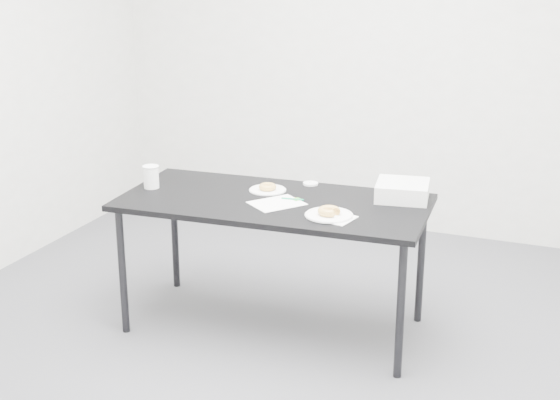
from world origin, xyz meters
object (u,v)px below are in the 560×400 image
at_px(plate_near, 329,215).
at_px(plate_far, 268,190).
at_px(scorecard, 277,203).
at_px(coffee_cup, 151,177).
at_px(donut_near, 329,211).
at_px(pen, 293,199).
at_px(donut_far, 268,187).
at_px(table, 274,210).
at_px(bakery_box, 402,191).

relative_size(plate_near, plate_far, 1.18).
bearing_deg(scorecard, plate_far, 161.58).
bearing_deg(coffee_cup, donut_near, -4.89).
relative_size(scorecard, pen, 2.15).
relative_size(plate_far, donut_far, 2.13).
bearing_deg(plate_near, plate_far, 147.72).
bearing_deg(pen, table, -166.55).
bearing_deg(donut_far, plate_far, 0.00).
distance_m(plate_near, coffee_cup, 1.06).
distance_m(pen, plate_far, 0.21).
bearing_deg(donut_far, pen, -29.54).
distance_m(donut_near, bakery_box, 0.49).
bearing_deg(scorecard, table, 163.62).
relative_size(scorecard, coffee_cup, 2.05).
distance_m(plate_near, donut_near, 0.02).
bearing_deg(bakery_box, table, -165.42).
xyz_separation_m(plate_near, bakery_box, (0.27, 0.41, 0.04)).
distance_m(scorecard, coffee_cup, 0.74).
xyz_separation_m(pen, plate_far, (-0.18, 0.10, -0.00)).
bearing_deg(pen, bakery_box, 18.20).
xyz_separation_m(donut_near, coffee_cup, (-1.05, 0.09, 0.03)).
distance_m(plate_far, donut_far, 0.02).
xyz_separation_m(table, pen, (0.09, 0.03, 0.06)).
bearing_deg(donut_far, plate_near, -32.28).
bearing_deg(pen, plate_far, 144.44).
relative_size(pen, plate_far, 0.59).
height_order(plate_far, coffee_cup, coffee_cup).
relative_size(plate_near, donut_near, 2.13).
height_order(table, pen, pen).
xyz_separation_m(scorecard, coffee_cup, (-0.74, -0.00, 0.06)).
xyz_separation_m(table, plate_near, (0.35, -0.14, 0.06)).
bearing_deg(table, donut_near, -25.56).
height_order(pen, plate_far, pen).
bearing_deg(plate_near, table, 157.91).
height_order(table, plate_near, plate_near).
bearing_deg(plate_near, scorecard, 163.68).
xyz_separation_m(scorecard, bakery_box, (0.58, 0.32, 0.04)).
xyz_separation_m(plate_near, donut_near, (0.00, 0.00, 0.02)).
height_order(plate_near, coffee_cup, coffee_cup).
distance_m(table, plate_far, 0.18).
bearing_deg(pen, plate_near, -40.17).
height_order(plate_near, donut_near, donut_near).
distance_m(table, donut_near, 0.39).
relative_size(scorecard, plate_far, 1.27).
relative_size(table, bakery_box, 6.14).
xyz_separation_m(pen, donut_far, (-0.18, 0.10, 0.02)).
height_order(scorecard, donut_far, donut_far).
xyz_separation_m(donut_far, coffee_cup, (-0.61, -0.19, 0.04)).
height_order(donut_near, coffee_cup, coffee_cup).
xyz_separation_m(scorecard, donut_far, (-0.13, 0.19, 0.02)).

